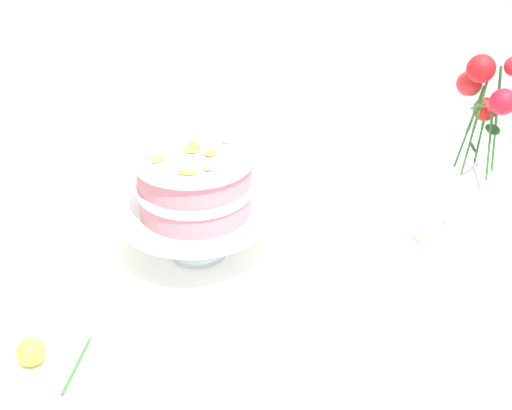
{
  "coord_description": "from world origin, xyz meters",
  "views": [
    {
      "loc": [
        -0.26,
        -0.96,
        1.45
      ],
      "look_at": [
        -0.07,
        0.02,
        0.86
      ],
      "focal_mm": 43.72,
      "sensor_mm": 36.0,
      "label": 1
    }
  ],
  "objects_px": {
    "dining_table": "(296,304)",
    "flower_vase": "(476,159)",
    "layer_cake": "(195,181)",
    "cake_stand": "(197,218)",
    "fallen_rose": "(32,352)"
  },
  "relations": [
    {
      "from": "layer_cake",
      "to": "flower_vase",
      "type": "height_order",
      "value": "flower_vase"
    },
    {
      "from": "layer_cake",
      "to": "cake_stand",
      "type": "bearing_deg",
      "value": 71.72
    },
    {
      "from": "flower_vase",
      "to": "cake_stand",
      "type": "bearing_deg",
      "value": -179.94
    },
    {
      "from": "cake_stand",
      "to": "fallen_rose",
      "type": "bearing_deg",
      "value": -139.22
    },
    {
      "from": "cake_stand",
      "to": "layer_cake",
      "type": "height_order",
      "value": "layer_cake"
    },
    {
      "from": "dining_table",
      "to": "flower_vase",
      "type": "distance_m",
      "value": 0.46
    },
    {
      "from": "flower_vase",
      "to": "fallen_rose",
      "type": "bearing_deg",
      "value": -163.76
    },
    {
      "from": "dining_table",
      "to": "fallen_rose",
      "type": "xyz_separation_m",
      "value": [
        -0.47,
        -0.17,
        0.11
      ]
    },
    {
      "from": "flower_vase",
      "to": "dining_table",
      "type": "bearing_deg",
      "value": -168.2
    },
    {
      "from": "layer_cake",
      "to": "dining_table",
      "type": "bearing_deg",
      "value": -23.71
    },
    {
      "from": "layer_cake",
      "to": "fallen_rose",
      "type": "relative_size",
      "value": 1.88
    },
    {
      "from": "cake_stand",
      "to": "flower_vase",
      "type": "distance_m",
      "value": 0.57
    },
    {
      "from": "dining_table",
      "to": "cake_stand",
      "type": "height_order",
      "value": "cake_stand"
    },
    {
      "from": "dining_table",
      "to": "flower_vase",
      "type": "height_order",
      "value": "flower_vase"
    },
    {
      "from": "dining_table",
      "to": "fallen_rose",
      "type": "relative_size",
      "value": 12.0
    }
  ]
}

